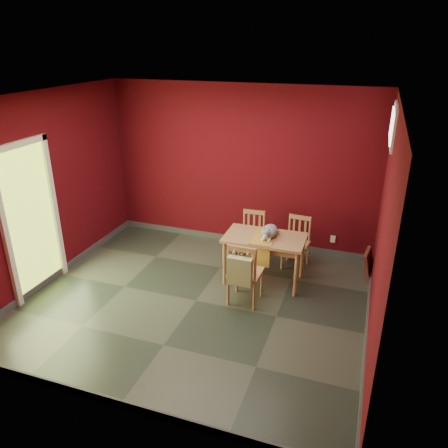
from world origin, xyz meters
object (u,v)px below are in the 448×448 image
(chair_far_right, at_px, (297,242))
(dining_table, at_px, (265,242))
(chair_far_left, at_px, (252,236))
(tote_bag, at_px, (240,271))
(chair_near, at_px, (245,272))
(cat, at_px, (270,229))
(picture_frame, at_px, (368,264))

(chair_far_right, bearing_deg, dining_table, -120.17)
(chair_far_left, xyz_separation_m, tote_bag, (0.24, -1.46, 0.18))
(dining_table, relative_size, chair_near, 1.28)
(tote_bag, bearing_deg, chair_near, 89.30)
(chair_near, bearing_deg, cat, 76.54)
(chair_near, distance_m, cat, 0.78)
(dining_table, bearing_deg, tote_bag, -97.09)
(chair_near, distance_m, tote_bag, 0.25)
(chair_far_right, bearing_deg, cat, -117.22)
(dining_table, xyz_separation_m, picture_frame, (1.45, 0.64, -0.42))
(dining_table, xyz_separation_m, chair_near, (-0.10, -0.64, -0.17))
(chair_near, relative_size, cat, 1.98)
(tote_bag, distance_m, picture_frame, 2.20)
(chair_near, height_order, tote_bag, chair_near)
(chair_near, relative_size, tote_bag, 2.00)
(tote_bag, height_order, cat, cat)
(cat, bearing_deg, picture_frame, 12.02)
(chair_near, xyz_separation_m, tote_bag, (-0.00, -0.22, 0.13))
(dining_table, height_order, picture_frame, dining_table)
(tote_bag, xyz_separation_m, picture_frame, (1.56, 1.50, -0.38))
(chair_far_right, distance_m, cat, 0.79)
(chair_far_left, xyz_separation_m, chair_far_right, (0.71, 0.02, -0.00))
(tote_bag, bearing_deg, picture_frame, 43.81)
(dining_table, height_order, cat, cat)
(cat, bearing_deg, chair_near, -114.97)
(chair_far_left, xyz_separation_m, cat, (0.41, -0.57, 0.42))
(tote_bag, distance_m, cat, 0.94)
(chair_far_left, bearing_deg, tote_bag, -80.60)
(chair_far_left, bearing_deg, dining_table, -59.77)
(chair_far_left, bearing_deg, chair_far_right, 1.88)
(dining_table, distance_m, cat, 0.21)
(chair_far_right, xyz_separation_m, cat, (-0.31, -0.59, 0.42))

